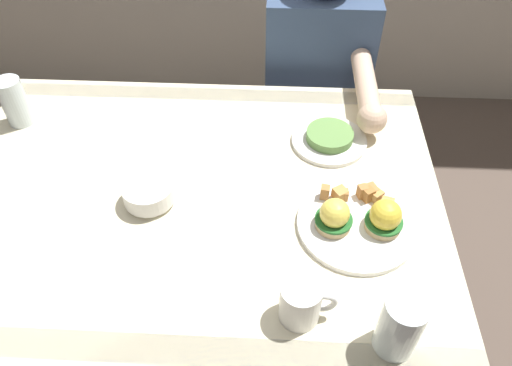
# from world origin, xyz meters

# --- Properties ---
(ground_plane) EXTENTS (6.00, 6.00, 0.00)m
(ground_plane) POSITION_xyz_m (0.00, 0.00, 0.00)
(ground_plane) COLOR brown
(dining_table) EXTENTS (1.20, 0.90, 0.74)m
(dining_table) POSITION_xyz_m (0.00, 0.00, 0.63)
(dining_table) COLOR beige
(dining_table) RESTS_ON ground_plane
(eggs_benedict_plate) EXTENTS (0.27, 0.27, 0.09)m
(eggs_benedict_plate) POSITION_xyz_m (0.39, -0.09, 0.77)
(eggs_benedict_plate) COLOR white
(eggs_benedict_plate) RESTS_ON dining_table
(fruit_bowl) EXTENTS (0.12, 0.12, 0.05)m
(fruit_bowl) POSITION_xyz_m (-0.10, -0.03, 0.77)
(fruit_bowl) COLOR white
(fruit_bowl) RESTS_ON dining_table
(coffee_mug) EXTENTS (0.11, 0.08, 0.09)m
(coffee_mug) POSITION_xyz_m (0.26, -0.32, 0.79)
(coffee_mug) COLOR white
(coffee_mug) RESTS_ON dining_table
(water_glass_near) EXTENTS (0.07, 0.07, 0.14)m
(water_glass_near) POSITION_xyz_m (-0.51, 0.25, 0.80)
(water_glass_near) COLOR silver
(water_glass_near) RESTS_ON dining_table
(water_glass_far) EXTENTS (0.08, 0.08, 0.14)m
(water_glass_far) POSITION_xyz_m (0.43, -0.37, 0.80)
(water_glass_far) COLOR silver
(water_glass_far) RESTS_ON dining_table
(side_plate) EXTENTS (0.20, 0.20, 0.04)m
(side_plate) POSITION_xyz_m (0.34, 0.20, 0.75)
(side_plate) COLOR white
(side_plate) RESTS_ON dining_table
(diner_person) EXTENTS (0.34, 0.54, 1.14)m
(diner_person) POSITION_xyz_m (0.33, 0.60, 0.65)
(diner_person) COLOR #33333D
(diner_person) RESTS_ON ground_plane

